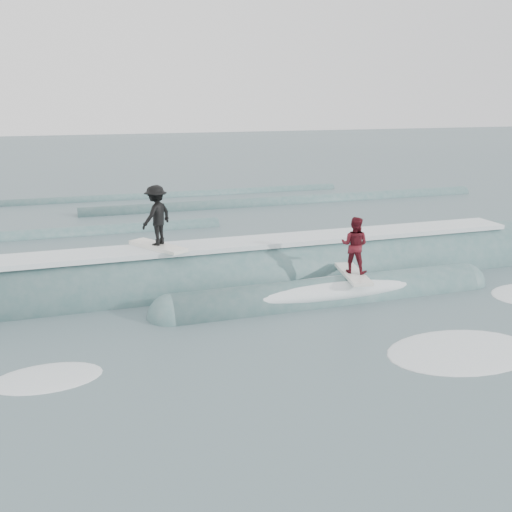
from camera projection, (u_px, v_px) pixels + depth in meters
name	position (u px, v px, depth m)	size (l,w,h in m)	color
ground	(327.00, 364.00, 12.17)	(160.00, 160.00, 0.00)	#425A61
breaking_wave	(258.00, 283.00, 17.34)	(21.94, 4.02, 2.48)	#3C6566
surfer_black	(157.00, 218.00, 16.18)	(1.51, 2.00, 1.81)	white
surfer_red	(354.00, 249.00, 15.92)	(0.98, 2.07, 1.69)	white
whitewater	(473.00, 342.00, 13.26)	(15.57, 7.14, 0.10)	white
far_swells	(164.00, 212.00, 28.14)	(38.13, 8.65, 0.80)	#3C6566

